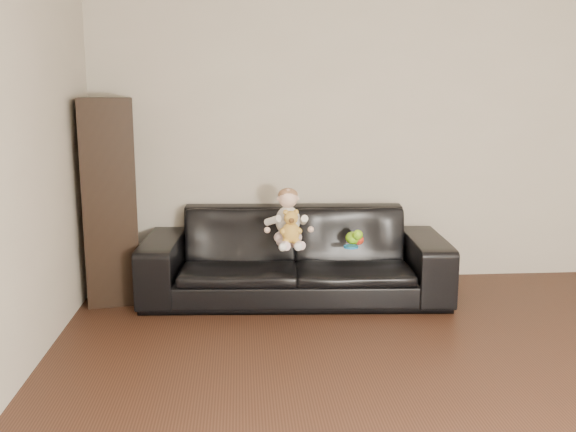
{
  "coord_description": "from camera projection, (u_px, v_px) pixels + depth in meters",
  "views": [
    {
      "loc": [
        -1.3,
        -2.52,
        1.57
      ],
      "look_at": [
        -0.95,
        2.14,
        0.66
      ],
      "focal_mm": 40.0,
      "sensor_mm": 36.0,
      "label": 1
    }
  ],
  "objects": [
    {
      "name": "wall_back",
      "position": [
        397.0,
        125.0,
        5.31
      ],
      "size": [
        5.0,
        0.0,
        5.0
      ],
      "primitive_type": "plane",
      "rotation": [
        1.57,
        0.0,
        0.0
      ],
      "color": "#B6AC98",
      "rests_on": "ground"
    },
    {
      "name": "sofa",
      "position": [
        295.0,
        255.0,
        4.94
      ],
      "size": [
        2.35,
        1.03,
        0.67
      ],
      "primitive_type": "imported",
      "rotation": [
        0.0,
        0.0,
        -0.06
      ],
      "color": "black",
      "rests_on": "floor"
    },
    {
      "name": "cabinet",
      "position": [
        110.0,
        200.0,
        4.85
      ],
      "size": [
        0.48,
        0.59,
        1.53
      ],
      "primitive_type": "cube",
      "rotation": [
        0.0,
        0.0,
        0.19
      ],
      "color": "black",
      "rests_on": "floor"
    },
    {
      "name": "shelf_item",
      "position": [
        110.0,
        155.0,
        4.78
      ],
      "size": [
        0.22,
        0.28,
        0.28
      ],
      "primitive_type": "cube",
      "rotation": [
        0.0,
        0.0,
        0.19
      ],
      "color": "silver",
      "rests_on": "cabinet"
    },
    {
      "name": "baby",
      "position": [
        288.0,
        220.0,
        4.75
      ],
      "size": [
        0.33,
        0.39,
        0.43
      ],
      "rotation": [
        0.0,
        0.0,
        0.33
      ],
      "color": "silver",
      "rests_on": "sofa"
    },
    {
      "name": "teddy_bear",
      "position": [
        291.0,
        227.0,
        4.63
      ],
      "size": [
        0.16,
        0.16,
        0.25
      ],
      "rotation": [
        0.0,
        0.0,
        0.36
      ],
      "color": "gold",
      "rests_on": "sofa"
    },
    {
      "name": "toy_green",
      "position": [
        353.0,
        238.0,
        4.81
      ],
      "size": [
        0.14,
        0.16,
        0.1
      ],
      "primitive_type": "ellipsoid",
      "rotation": [
        0.0,
        0.0,
        -0.19
      ],
      "color": "#7DCB17",
      "rests_on": "sofa"
    },
    {
      "name": "toy_rattle",
      "position": [
        359.0,
        240.0,
        4.79
      ],
      "size": [
        0.1,
        0.1,
        0.08
      ],
      "primitive_type": "sphere",
      "rotation": [
        0.0,
        0.0,
        -0.35
      ],
      "color": "red",
      "rests_on": "sofa"
    },
    {
      "name": "toy_blue_disc",
      "position": [
        351.0,
        247.0,
        4.71
      ],
      "size": [
        0.11,
        0.11,
        0.02
      ],
      "primitive_type": "cylinder",
      "rotation": [
        0.0,
        0.0,
        -0.01
      ],
      "color": "#176FBC",
      "rests_on": "sofa"
    }
  ]
}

